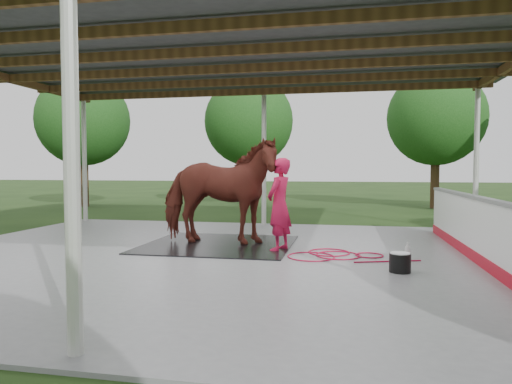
% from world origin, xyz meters
% --- Properties ---
extents(ground, '(100.00, 100.00, 0.00)m').
position_xyz_m(ground, '(0.00, 0.00, 0.00)').
color(ground, '#1E3814').
extents(concrete_slab, '(12.00, 10.00, 0.05)m').
position_xyz_m(concrete_slab, '(0.00, 0.00, 0.03)').
color(concrete_slab, slate).
rests_on(concrete_slab, ground).
extents(pavilion_structure, '(12.60, 10.60, 4.05)m').
position_xyz_m(pavilion_structure, '(0.00, -0.00, 3.97)').
color(pavilion_structure, beige).
rests_on(pavilion_structure, ground).
extents(dasher_board, '(0.16, 8.00, 1.15)m').
position_xyz_m(dasher_board, '(4.60, 0.00, 0.59)').
color(dasher_board, '#B20E20').
rests_on(dasher_board, concrete_slab).
extents(tree_belt, '(28.00, 28.00, 5.80)m').
position_xyz_m(tree_belt, '(0.30, 0.90, 3.79)').
color(tree_belt, '#382314').
rests_on(tree_belt, ground).
extents(rubber_mat, '(3.10, 2.91, 0.02)m').
position_xyz_m(rubber_mat, '(-0.34, 1.09, 0.06)').
color(rubber_mat, black).
rests_on(rubber_mat, concrete_slab).
extents(horse, '(2.66, 1.23, 2.24)m').
position_xyz_m(horse, '(-0.34, 1.09, 1.19)').
color(horse, maroon).
rests_on(horse, rubber_mat).
extents(handler, '(0.64, 0.78, 1.84)m').
position_xyz_m(handler, '(1.04, 0.65, 0.97)').
color(handler, '#CB1543').
rests_on(handler, concrete_slab).
extents(wash_bucket, '(0.33, 0.33, 0.31)m').
position_xyz_m(wash_bucket, '(3.17, -0.83, 0.21)').
color(wash_bucket, black).
rests_on(wash_bucket, concrete_slab).
extents(soap_bottle_a, '(0.16, 0.16, 0.30)m').
position_xyz_m(soap_bottle_a, '(3.43, 0.30, 0.20)').
color(soap_bottle_a, silver).
rests_on(soap_bottle_a, concrete_slab).
extents(soap_bottle_b, '(0.11, 0.11, 0.18)m').
position_xyz_m(soap_bottle_b, '(3.11, -0.53, 0.14)').
color(soap_bottle_b, '#338CD8').
rests_on(soap_bottle_b, concrete_slab).
extents(hose_coil, '(2.37, 1.33, 0.02)m').
position_xyz_m(hose_coil, '(2.07, 0.34, 0.06)').
color(hose_coil, '#A00B2F').
rests_on(hose_coil, concrete_slab).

